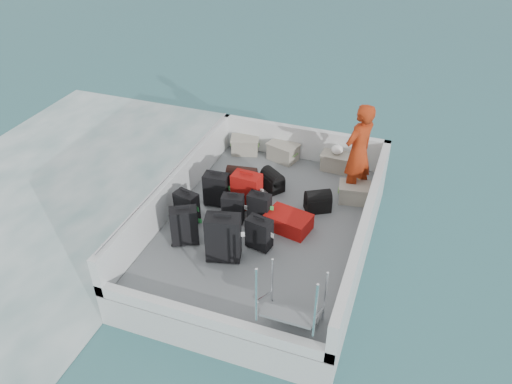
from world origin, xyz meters
TOP-DOWN VIEW (x-y plane):
  - ground at (0.00, 0.00)m, footprint 160.00×160.00m
  - wake_foam at (-4.80, 0.00)m, footprint 10.00×10.00m
  - ferry_hull at (0.00, 0.00)m, footprint 3.60×5.00m
  - deck at (0.00, 0.00)m, footprint 3.30×4.70m
  - deck_fittings at (0.35, -0.32)m, footprint 3.60×5.00m
  - suitcase_0 at (-1.08, -0.95)m, footprint 0.51×0.43m
  - suitcase_1 at (-1.29, -0.43)m, footprint 0.45×0.33m
  - suitcase_2 at (-1.02, 0.25)m, footprint 0.46×0.30m
  - suitcase_3 at (-0.32, -1.09)m, footprint 0.61×0.44m
  - suitcase_4 at (-0.54, -0.16)m, footprint 0.41×0.28m
  - suitcase_5 at (-0.46, 0.34)m, footprint 0.53×0.34m
  - suitcase_6 at (0.12, -0.64)m, footprint 0.45×0.32m
  - suitcase_7 at (-0.12, 0.03)m, footprint 0.41×0.25m
  - suitcase_8 at (0.44, -0.01)m, footprint 0.83×0.64m
  - duffel_0 at (-0.81, 0.98)m, footprint 0.62×0.38m
  - duffel_1 at (-0.21, 1.07)m, footprint 0.54×0.51m
  - duffel_2 at (0.78, 0.70)m, footprint 0.54×0.49m
  - crate_0 at (-1.21, 2.20)m, footprint 0.64×0.52m
  - crate_1 at (-0.35, 2.20)m, footprint 0.67×0.56m
  - crate_2 at (0.79, 2.20)m, footprint 0.58×0.41m
  - crate_3 at (1.35, 1.20)m, footprint 0.59×0.45m
  - yellow_bag at (1.40, 1.62)m, footprint 0.28×0.26m
  - white_bag at (0.79, 2.20)m, footprint 0.24×0.24m
  - passenger at (1.30, 1.41)m, footprint 0.74×0.82m

SIDE VIEW (x-z plane):
  - ground at x=0.00m, z-range 0.00..0.00m
  - wake_foam at x=-4.80m, z-range 0.00..0.00m
  - ferry_hull at x=0.00m, z-range 0.00..0.60m
  - deck at x=0.00m, z-range 0.60..0.62m
  - yellow_bag at x=1.40m, z-range 0.62..0.84m
  - suitcase_8 at x=0.44m, z-range 0.62..0.92m
  - duffel_0 at x=-0.81m, z-range 0.62..0.94m
  - duffel_1 at x=-0.21m, z-range 0.62..0.94m
  - duffel_2 at x=0.78m, z-range 0.62..0.94m
  - crate_3 at x=1.35m, z-range 0.62..0.95m
  - crate_0 at x=-1.21m, z-range 0.62..0.96m
  - crate_2 at x=0.79m, z-range 0.62..0.96m
  - crate_1 at x=-0.35m, z-range 0.62..0.97m
  - suitcase_7 at x=-0.12m, z-range 0.62..1.17m
  - suitcase_4 at x=-0.54m, z-range 0.62..1.18m
  - suitcase_6 at x=0.12m, z-range 0.62..1.19m
  - suitcase_1 at x=-1.29m, z-range 0.62..1.24m
  - suitcase_2 at x=-1.02m, z-range 0.62..1.26m
  - suitcase_0 at x=-1.08m, z-range 0.62..1.31m
  - suitcase_5 at x=-0.46m, z-range 0.62..1.33m
  - deck_fittings at x=0.35m, z-range 0.54..1.44m
  - suitcase_3 at x=-0.32m, z-range 0.62..1.44m
  - white_bag at x=0.79m, z-range 0.96..1.14m
  - passenger at x=1.30m, z-range 0.62..2.49m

